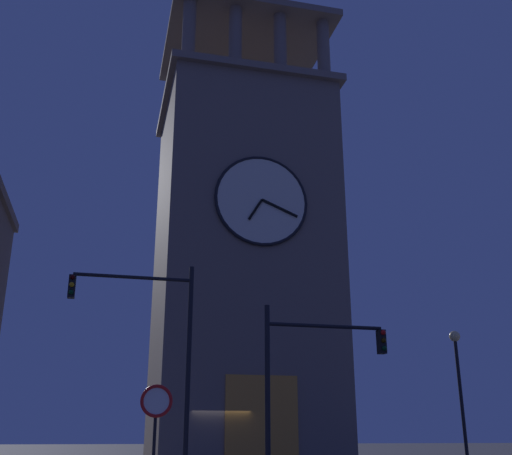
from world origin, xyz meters
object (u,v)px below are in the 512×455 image
object	(u,v)px
clocktower	(242,261)
no_horn_sign	(156,410)
traffic_signal_near	(309,366)
street_lamp	(459,374)
traffic_signal_mid	(154,335)

from	to	relation	value
clocktower	no_horn_sign	size ratio (longest dim) A/B	9.80
clocktower	traffic_signal_near	world-z (taller)	clocktower
traffic_signal_near	no_horn_sign	xyz separation A→B (m)	(4.79, 2.56, -1.43)
street_lamp	no_horn_sign	world-z (taller)	street_lamp
no_horn_sign	clocktower	bearing A→B (deg)	-109.77
traffic_signal_mid	no_horn_sign	xyz separation A→B (m)	(0.20, 4.73, -2.51)
street_lamp	no_horn_sign	size ratio (longest dim) A/B	2.08
traffic_signal_mid	street_lamp	xyz separation A→B (m)	(-12.38, -2.24, -0.75)
traffic_signal_mid	no_horn_sign	distance (m)	5.36
no_horn_sign	street_lamp	bearing A→B (deg)	-151.01
traffic_signal_mid	clocktower	bearing A→B (deg)	-116.80
clocktower	street_lamp	xyz separation A→B (m)	(-7.18, 8.06, -6.46)
traffic_signal_mid	street_lamp	distance (m)	12.61
clocktower	street_lamp	size ratio (longest dim) A/B	4.71
street_lamp	no_horn_sign	bearing A→B (deg)	28.99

